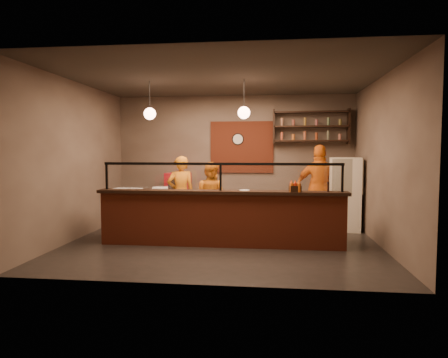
# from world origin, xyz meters

# --- Properties ---
(floor) EXTENTS (6.00, 6.00, 0.00)m
(floor) POSITION_xyz_m (0.00, 0.00, 0.00)
(floor) COLOR black
(floor) RESTS_ON ground
(ceiling) EXTENTS (6.00, 6.00, 0.00)m
(ceiling) POSITION_xyz_m (0.00, 0.00, 3.20)
(ceiling) COLOR #353029
(ceiling) RESTS_ON wall_back
(wall_back) EXTENTS (6.00, 0.00, 6.00)m
(wall_back) POSITION_xyz_m (0.00, 2.50, 1.60)
(wall_back) COLOR #6D5D50
(wall_back) RESTS_ON floor
(wall_left) EXTENTS (0.00, 5.00, 5.00)m
(wall_left) POSITION_xyz_m (-3.00, 0.00, 1.60)
(wall_left) COLOR #6D5D50
(wall_left) RESTS_ON floor
(wall_right) EXTENTS (0.00, 5.00, 5.00)m
(wall_right) POSITION_xyz_m (3.00, 0.00, 1.60)
(wall_right) COLOR #6D5D50
(wall_right) RESTS_ON floor
(wall_front) EXTENTS (6.00, 0.00, 6.00)m
(wall_front) POSITION_xyz_m (0.00, -2.50, 1.60)
(wall_front) COLOR #6D5D50
(wall_front) RESTS_ON floor
(brick_patch) EXTENTS (1.60, 0.04, 1.30)m
(brick_patch) POSITION_xyz_m (0.20, 2.47, 1.90)
(brick_patch) COLOR maroon
(brick_patch) RESTS_ON wall_back
(service_counter) EXTENTS (4.60, 0.25, 1.00)m
(service_counter) POSITION_xyz_m (0.00, -0.30, 0.50)
(service_counter) COLOR maroon
(service_counter) RESTS_ON floor
(counter_ledge) EXTENTS (4.70, 0.37, 0.06)m
(counter_ledge) POSITION_xyz_m (0.00, -0.30, 1.03)
(counter_ledge) COLOR black
(counter_ledge) RESTS_ON service_counter
(worktop_cabinet) EXTENTS (4.60, 0.75, 0.85)m
(worktop_cabinet) POSITION_xyz_m (0.00, 0.20, 0.42)
(worktop_cabinet) COLOR gray
(worktop_cabinet) RESTS_ON floor
(worktop) EXTENTS (4.60, 0.75, 0.05)m
(worktop) POSITION_xyz_m (0.00, 0.20, 0.88)
(worktop) COLOR beige
(worktop) RESTS_ON worktop_cabinet
(sneeze_guard) EXTENTS (4.50, 0.05, 0.52)m
(sneeze_guard) POSITION_xyz_m (0.00, -0.30, 1.37)
(sneeze_guard) COLOR white
(sneeze_guard) RESTS_ON counter_ledge
(wall_shelving) EXTENTS (1.84, 0.28, 0.85)m
(wall_shelving) POSITION_xyz_m (1.90, 2.32, 2.40)
(wall_shelving) COLOR black
(wall_shelving) RESTS_ON wall_back
(wall_clock) EXTENTS (0.30, 0.04, 0.30)m
(wall_clock) POSITION_xyz_m (0.10, 2.46, 2.10)
(wall_clock) COLOR black
(wall_clock) RESTS_ON wall_back
(pendant_left) EXTENTS (0.24, 0.24, 0.77)m
(pendant_left) POSITION_xyz_m (-1.50, 0.20, 2.55)
(pendant_left) COLOR black
(pendant_left) RESTS_ON ceiling
(pendant_right) EXTENTS (0.24, 0.24, 0.77)m
(pendant_right) POSITION_xyz_m (0.40, 0.20, 2.55)
(pendant_right) COLOR black
(pendant_right) RESTS_ON ceiling
(cook_left) EXTENTS (0.73, 0.62, 1.69)m
(cook_left) POSITION_xyz_m (-1.07, 1.05, 0.84)
(cook_left) COLOR #C36E12
(cook_left) RESTS_ON floor
(cook_mid) EXTENTS (0.92, 0.82, 1.56)m
(cook_mid) POSITION_xyz_m (-0.40, 1.05, 0.78)
(cook_mid) COLOR #C46812
(cook_mid) RESTS_ON floor
(cook_right) EXTENTS (1.18, 0.59, 1.94)m
(cook_right) POSITION_xyz_m (2.04, 1.43, 0.97)
(cook_right) COLOR orange
(cook_right) RESTS_ON floor
(fridge) EXTENTS (0.76, 0.72, 1.66)m
(fridge) POSITION_xyz_m (2.60, 1.56, 0.83)
(fridge) COLOR #EEE4C9
(fridge) RESTS_ON floor
(red_cooler) EXTENTS (0.62, 0.58, 1.25)m
(red_cooler) POSITION_xyz_m (-1.39, 2.15, 0.63)
(red_cooler) COLOR red
(red_cooler) RESTS_ON floor
(pizza_dough) EXTENTS (0.50, 0.50, 0.01)m
(pizza_dough) POSITION_xyz_m (0.73, 0.22, 0.91)
(pizza_dough) COLOR beige
(pizza_dough) RESTS_ON worktop
(prep_tub_a) EXTENTS (0.36, 0.32, 0.16)m
(prep_tub_a) POSITION_xyz_m (-1.33, 0.30, 0.98)
(prep_tub_a) COLOR white
(prep_tub_a) RESTS_ON worktop
(prep_tub_b) EXTENTS (0.32, 0.28, 0.14)m
(prep_tub_b) POSITION_xyz_m (-1.84, 0.18, 0.97)
(prep_tub_b) COLOR white
(prep_tub_b) RESTS_ON worktop
(prep_tub_c) EXTENTS (0.35, 0.29, 0.16)m
(prep_tub_c) POSITION_xyz_m (-2.01, -0.05, 0.98)
(prep_tub_c) COLOR silver
(prep_tub_c) RESTS_ON worktop
(rolling_pin) EXTENTS (0.40, 0.12, 0.07)m
(rolling_pin) POSITION_xyz_m (-1.22, 0.20, 0.93)
(rolling_pin) COLOR gold
(rolling_pin) RESTS_ON worktop
(condiment_caddy) EXTENTS (0.23, 0.19, 0.11)m
(condiment_caddy) POSITION_xyz_m (1.38, -0.36, 1.12)
(condiment_caddy) COLOR black
(condiment_caddy) RESTS_ON counter_ledge
(pepper_mill) EXTENTS (0.05, 0.05, 0.19)m
(pepper_mill) POSITION_xyz_m (1.97, -0.31, 1.15)
(pepper_mill) COLOR black
(pepper_mill) RESTS_ON counter_ledge
(small_plate) EXTENTS (0.21, 0.21, 0.01)m
(small_plate) POSITION_xyz_m (0.45, -0.27, 1.07)
(small_plate) COLOR silver
(small_plate) RESTS_ON counter_ledge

